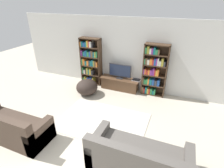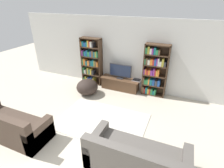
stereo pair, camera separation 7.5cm
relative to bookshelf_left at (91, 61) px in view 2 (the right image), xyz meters
The scene contains 10 objects.
wall_back 1.47m from the bookshelf_left, ahead, with size 8.80×0.06×2.60m.
bookshelf_left is the anchor object (origin of this frame).
bookshelf_right 2.46m from the bookshelf_left, ahead, with size 0.82×0.30×1.83m.
tv_stand 1.44m from the bookshelf_left, ahead, with size 1.46×0.45×0.45m.
television 1.28m from the bookshelf_left, ahead, with size 0.84×0.16×0.55m.
laptop 1.93m from the bookshelf_left, ahead, with size 0.30×0.25×0.03m.
area_rug 2.76m from the bookshelf_left, 55.42° to the right, with size 2.46×1.68×0.02m.
couch_left_sectional 3.61m from the bookshelf_left, 96.05° to the right, with size 2.03×0.80×0.85m.
couch_right_sofa 4.33m from the bookshelf_left, 49.22° to the right, with size 2.00×0.91×0.81m.
beanbag_ottoman 1.16m from the bookshelf_left, 71.45° to the right, with size 0.76×0.76×0.55m, color #2D231E.
Camera 2 is at (1.90, -1.63, 3.17)m, focal length 28.00 mm.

